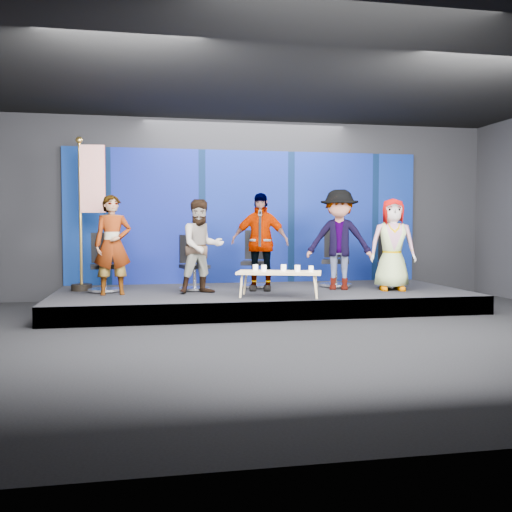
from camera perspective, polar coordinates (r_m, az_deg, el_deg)
The scene contains 21 objects.
ground at distance 7.58m, azimuth 4.21°, elevation -7.78°, with size 10.00×10.00×0.00m, color black.
room_walls at distance 7.51m, azimuth 4.28°, elevation 10.75°, with size 10.02×8.02×3.51m.
riser at distance 9.96m, azimuth 0.52°, elevation -4.30°, with size 7.00×3.00×0.30m, color black.
backdrop at distance 11.31m, azimuth -0.90°, elevation 3.93°, with size 7.00×0.08×2.60m, color #072053.
chair_a at distance 10.04m, azimuth -14.94°, elevation -1.59°, with size 0.63×0.63×1.00m.
panelist_a at distance 9.54m, azimuth -14.14°, elevation 1.09°, with size 0.59×0.39×1.62m, color black.
chair_b at distance 9.98m, azimuth -6.26°, elevation -1.61°, with size 0.66×0.66×0.96m.
panelist_b at distance 9.48m, azimuth -5.46°, elevation 0.96°, with size 0.76×0.59×1.56m, color black.
chair_c at distance 10.38m, azimuth -0.06°, elevation -1.27°, with size 0.73×0.73×1.04m.
panelist_c at distance 9.85m, azimuth 0.38°, elevation 1.42°, with size 0.99×0.41×1.69m, color black.
chair_d at distance 10.64m, azimuth 7.97°, elevation -1.12°, with size 0.79×0.79×1.08m.
panelist_d at distance 10.12m, azimuth 8.31°, elevation 1.62°, with size 1.13×0.65×1.76m, color black.
chair_e at distance 10.70m, azimuth 13.32°, elevation -1.32°, with size 0.67×0.67×0.99m.
panelist_e at distance 10.17m, azimuth 13.49°, elevation 1.13°, with size 0.78×0.51×1.60m, color black.
coffee_table at distance 9.00m, azimuth 2.33°, elevation -1.75°, with size 1.42×0.93×0.40m.
mug_a at distance 9.12m, azimuth -0.06°, elevation -1.16°, with size 0.08×0.08×0.10m, color white.
mug_b at distance 8.97m, azimuth 0.79°, elevation -1.23°, with size 0.09×0.09×0.10m, color white.
mug_c at distance 9.07m, azimuth 2.77°, elevation -1.18°, with size 0.09×0.09×0.10m, color white.
mug_d at distance 8.94m, azimuth 4.16°, elevation -1.24°, with size 0.09×0.09×0.10m, color white.
mug_e at distance 8.98m, azimuth 5.53°, elevation -1.27°, with size 0.08×0.08×0.09m, color white.
flag_stand at distance 10.26m, azimuth -16.45°, elevation 4.48°, with size 0.60×0.35×2.65m.
Camera 1 is at (-1.91, -7.19, 1.42)m, focal length 40.00 mm.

